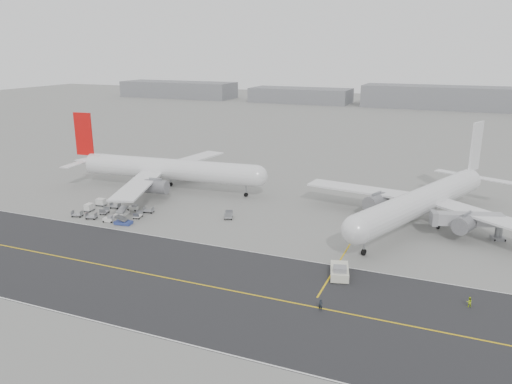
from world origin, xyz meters
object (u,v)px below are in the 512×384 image
at_px(airliner_a, 165,169).
at_px(jet_bridge, 468,220).
at_px(pushback_tug, 340,271).
at_px(ground_crew_b, 469,302).
at_px(ground_crew_a, 321,305).
at_px(airliner_b, 425,200).

relative_size(airliner_a, jet_bridge, 3.90).
bearing_deg(pushback_tug, ground_crew_b, -22.11).
height_order(pushback_tug, ground_crew_a, pushback_tug).
height_order(airliner_b, ground_crew_b, airliner_b).
distance_m(airliner_a, ground_crew_a, 74.26).
height_order(pushback_tug, ground_crew_b, pushback_tug).
bearing_deg(airliner_a, ground_crew_a, -134.99).
height_order(airliner_a, ground_crew_a, airliner_a).
xyz_separation_m(pushback_tug, ground_crew_b, (20.35, -2.74, -0.14)).
relative_size(ground_crew_a, ground_crew_b, 1.09).
height_order(airliner_b, pushback_tug, airliner_b).
xyz_separation_m(airliner_b, jet_bridge, (8.87, -5.05, -1.88)).
distance_m(pushback_tug, ground_crew_a, 12.33).
bearing_deg(ground_crew_b, jet_bridge, -107.63).
height_order(ground_crew_a, ground_crew_b, ground_crew_a).
bearing_deg(ground_crew_b, airliner_b, -93.62).
bearing_deg(ground_crew_b, ground_crew_a, 6.47).
relative_size(airliner_a, ground_crew_b, 35.34).
height_order(airliner_a, ground_crew_b, airliner_a).
bearing_deg(ground_crew_b, airliner_a, -45.17).
bearing_deg(airliner_a, jet_bridge, -101.12).
bearing_deg(jet_bridge, airliner_b, 132.54).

